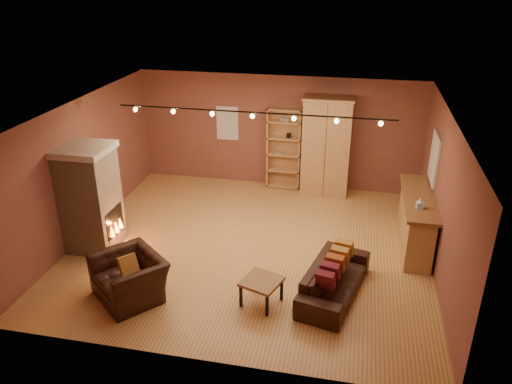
% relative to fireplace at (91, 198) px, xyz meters
% --- Properties ---
extents(floor, '(7.00, 7.00, 0.00)m').
position_rel_fireplace_xyz_m(floor, '(3.04, 0.60, -1.06)').
color(floor, '#A5733A').
rests_on(floor, ground).
extents(ceiling, '(7.00, 7.00, 0.00)m').
position_rel_fireplace_xyz_m(ceiling, '(3.04, 0.60, 1.74)').
color(ceiling, brown).
rests_on(ceiling, back_wall).
extents(back_wall, '(7.00, 0.02, 2.80)m').
position_rel_fireplace_xyz_m(back_wall, '(3.04, 3.85, 0.34)').
color(back_wall, brown).
rests_on(back_wall, floor).
extents(left_wall, '(0.02, 6.50, 2.80)m').
position_rel_fireplace_xyz_m(left_wall, '(-0.46, 0.60, 0.34)').
color(left_wall, brown).
rests_on(left_wall, floor).
extents(right_wall, '(0.02, 6.50, 2.80)m').
position_rel_fireplace_xyz_m(right_wall, '(6.54, 0.60, 0.34)').
color(right_wall, brown).
rests_on(right_wall, floor).
extents(fireplace, '(1.01, 0.98, 2.12)m').
position_rel_fireplace_xyz_m(fireplace, '(0.00, 0.00, 0.00)').
color(fireplace, tan).
rests_on(fireplace, floor).
extents(back_window, '(0.56, 0.04, 0.86)m').
position_rel_fireplace_xyz_m(back_window, '(1.74, 3.83, 0.49)').
color(back_window, silver).
rests_on(back_window, back_wall).
extents(bookcase, '(0.84, 0.33, 2.05)m').
position_rel_fireplace_xyz_m(bookcase, '(3.21, 3.74, -0.02)').
color(bookcase, tan).
rests_on(bookcase, floor).
extents(armoire, '(1.19, 0.68, 2.42)m').
position_rel_fireplace_xyz_m(armoire, '(4.26, 3.54, 0.15)').
color(armoire, tan).
rests_on(armoire, floor).
extents(bar_counter, '(0.61, 2.27, 1.09)m').
position_rel_fireplace_xyz_m(bar_counter, '(6.24, 1.33, -0.51)').
color(bar_counter, tan).
rests_on(bar_counter, floor).
extents(tissue_box, '(0.13, 0.13, 0.23)m').
position_rel_fireplace_xyz_m(tissue_box, '(6.19, 0.79, 0.12)').
color(tissue_box, '#8EC9E4').
rests_on(tissue_box, bar_counter).
extents(right_window, '(0.05, 0.90, 1.00)m').
position_rel_fireplace_xyz_m(right_window, '(6.51, 2.00, 0.59)').
color(right_window, silver).
rests_on(right_window, right_wall).
extents(loveseat, '(1.01, 2.04, 0.80)m').
position_rel_fireplace_xyz_m(loveseat, '(4.78, -0.65, -0.66)').
color(loveseat, black).
rests_on(loveseat, floor).
extents(armchair, '(1.36, 1.32, 1.01)m').
position_rel_fireplace_xyz_m(armchair, '(1.40, -1.43, -0.56)').
color(armchair, black).
rests_on(armchair, floor).
extents(coffee_table, '(0.76, 0.76, 0.45)m').
position_rel_fireplace_xyz_m(coffee_table, '(3.61, -1.16, -0.68)').
color(coffee_table, brown).
rests_on(coffee_table, floor).
extents(track_rail, '(5.20, 0.09, 0.13)m').
position_rel_fireplace_xyz_m(track_rail, '(3.04, 0.80, 1.62)').
color(track_rail, black).
rests_on(track_rail, ceiling).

